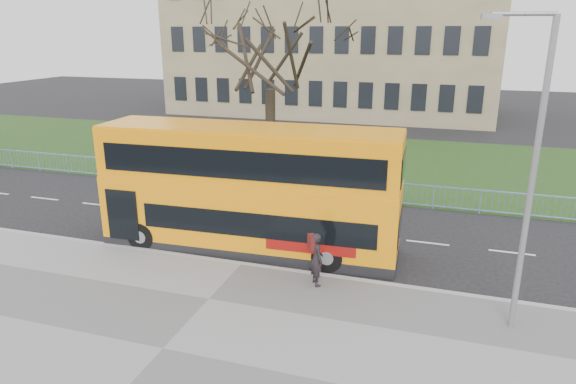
# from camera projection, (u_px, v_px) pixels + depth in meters

# --- Properties ---
(ground) EXTENTS (120.00, 120.00, 0.00)m
(ground) POSITION_uv_depth(u_px,v_px,m) (258.00, 249.00, 19.10)
(ground) COLOR black
(ground) RESTS_ON ground
(pavement) EXTENTS (80.00, 10.50, 0.12)m
(pavement) POSITION_uv_depth(u_px,v_px,m) (163.00, 350.00, 12.95)
(pavement) COLOR slate
(pavement) RESTS_ON ground
(kerb) EXTENTS (80.00, 0.20, 0.14)m
(kerb) POSITION_uv_depth(u_px,v_px,m) (242.00, 264.00, 17.67)
(kerb) COLOR #959497
(kerb) RESTS_ON ground
(grass_verge) EXTENTS (80.00, 15.40, 0.08)m
(grass_verge) POSITION_uv_depth(u_px,v_px,m) (339.00, 160.00, 32.09)
(grass_verge) COLOR #213B15
(grass_verge) RESTS_ON ground
(guard_railing) EXTENTS (40.00, 0.12, 1.10)m
(guard_railing) POSITION_uv_depth(u_px,v_px,m) (306.00, 186.00, 24.94)
(guard_railing) COLOR #789DD6
(guard_railing) RESTS_ON ground
(bare_tree) EXTENTS (7.78, 7.78, 11.11)m
(bare_tree) POSITION_uv_depth(u_px,v_px,m) (270.00, 72.00, 27.36)
(bare_tree) COLOR black
(bare_tree) RESTS_ON grass_verge
(civic_building) EXTENTS (30.00, 15.00, 14.00)m
(civic_building) POSITION_uv_depth(u_px,v_px,m) (336.00, 39.00, 50.25)
(civic_building) COLOR #7E6D50
(civic_building) RESTS_ON ground
(yellow_bus) EXTENTS (10.86, 3.00, 4.51)m
(yellow_bus) POSITION_uv_depth(u_px,v_px,m) (249.00, 186.00, 18.44)
(yellow_bus) COLOR orange
(yellow_bus) RESTS_ON ground
(pedestrian) EXTENTS (0.70, 0.75, 1.73)m
(pedestrian) POSITION_uv_depth(u_px,v_px,m) (317.00, 259.00, 15.94)
(pedestrian) COLOR black
(pedestrian) RESTS_ON pavement
(street_lamp) EXTENTS (1.70, 0.42, 8.07)m
(street_lamp) POSITION_uv_depth(u_px,v_px,m) (530.00, 168.00, 12.59)
(street_lamp) COLOR gray
(street_lamp) RESTS_ON pavement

